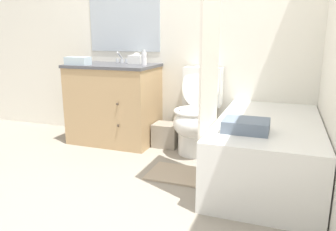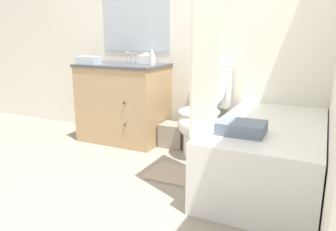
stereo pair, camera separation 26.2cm
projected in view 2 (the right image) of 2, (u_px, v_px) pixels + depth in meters
name	position (u px, v px, depth m)	size (l,w,h in m)	color
ground_plane	(108.00, 215.00, 2.11)	(14.00, 14.00, 0.00)	gray
wall_back	(203.00, 23.00, 3.31)	(8.00, 0.06, 2.50)	white
vanity_cabinet	(124.00, 102.00, 3.56)	(0.91, 0.61, 0.84)	tan
sink_faucet	(132.00, 59.00, 3.62)	(0.14, 0.12, 0.12)	silver
toilet	(202.00, 117.00, 3.14)	(0.39, 0.63, 0.85)	white
bathtub	(268.00, 153.00, 2.53)	(0.78, 1.46, 0.48)	white
shower_curtain	(206.00, 59.00, 2.20)	(0.02, 0.53, 1.93)	silver
wastebasket	(173.00, 135.00, 3.40)	(0.25, 0.22, 0.24)	gray
tissue_box	(146.00, 59.00, 3.51)	(0.15, 0.14, 0.11)	white
soap_dispenser	(152.00, 58.00, 3.27)	(0.05, 0.05, 0.15)	silver
hand_towel_folded	(89.00, 60.00, 3.41)	(0.24, 0.14, 0.08)	silver
bath_towel_folded	(241.00, 128.00, 2.20)	(0.31, 0.24, 0.08)	slate
bath_mat	(178.00, 175.00, 2.70)	(0.49, 0.38, 0.02)	tan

